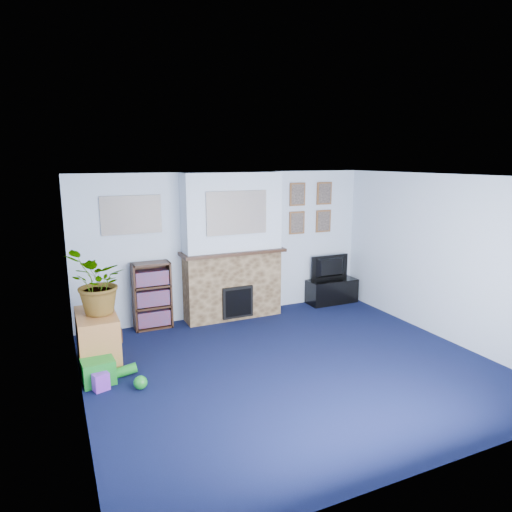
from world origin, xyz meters
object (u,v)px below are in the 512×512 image
television (332,268)px  sideboard (98,338)px  tv_stand (332,291)px  bookshelf (152,297)px

television → sideboard: 4.31m
tv_stand → sideboard: bearing=-167.5°
television → sideboard: television is taller
tv_stand → television: size_ratio=1.20×
television → sideboard: bearing=12.4°
bookshelf → sideboard: bearing=-132.4°
tv_stand → television: bearing=90.0°
television → bookshelf: bookshelf is taller
television → bookshelf: 3.28m
tv_stand → bookshelf: bookshelf is taller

